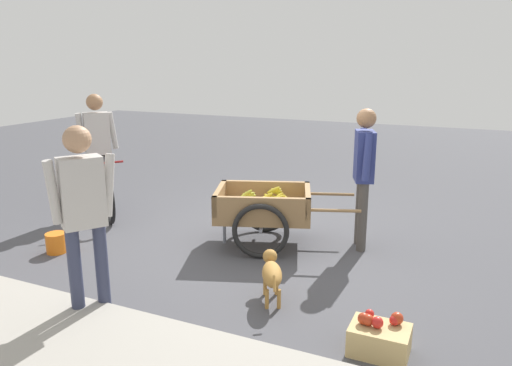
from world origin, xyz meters
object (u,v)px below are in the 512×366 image
(fruit_cart, at_px, (264,210))
(dog, at_px, (272,272))
(plastic_bucket, at_px, (56,243))
(bystander_person, at_px, (83,206))
(vendor_person, at_px, (364,166))
(apple_crate, at_px, (379,338))
(bicycle, at_px, (103,190))
(cyclist_person, at_px, (98,142))

(fruit_cart, height_order, dog, fruit_cart)
(plastic_bucket, bearing_deg, bystander_person, 145.62)
(vendor_person, bearing_deg, dog, 74.58)
(bystander_person, bearing_deg, apple_crate, -168.86)
(bicycle, distance_m, plastic_bucket, 1.50)
(bystander_person, bearing_deg, plastic_bucket, -34.38)
(fruit_cart, xyz_separation_m, plastic_bucket, (2.08, 1.22, -0.32))
(bicycle, relative_size, bystander_person, 0.79)
(bicycle, distance_m, dog, 3.51)
(cyclist_person, bearing_deg, bystander_person, 129.64)
(bicycle, relative_size, apple_crate, 2.98)
(dog, bearing_deg, cyclist_person, -24.62)
(fruit_cart, xyz_separation_m, vendor_person, (-1.07, -0.38, 0.55))
(vendor_person, distance_m, bicycle, 3.72)
(cyclist_person, height_order, plastic_bucket, cyclist_person)
(apple_crate, bearing_deg, vendor_person, -73.60)
(vendor_person, distance_m, cyclist_person, 3.78)
(plastic_bucket, xyz_separation_m, apple_crate, (-3.77, 0.49, 0.01))
(cyclist_person, bearing_deg, bicycle, 139.99)
(dog, bearing_deg, bystander_person, 35.52)
(dog, bearing_deg, bicycle, -23.96)
(fruit_cart, bearing_deg, vendor_person, -160.32)
(vendor_person, relative_size, bystander_person, 0.98)
(dog, height_order, apple_crate, dog)
(cyclist_person, xyz_separation_m, bystander_person, (-2.03, 2.45, -0.03))
(bicycle, bearing_deg, plastic_bucket, 110.14)
(vendor_person, relative_size, dog, 2.66)
(plastic_bucket, bearing_deg, dog, 179.29)
(apple_crate, bearing_deg, bystander_person, 11.14)
(dog, bearing_deg, vendor_person, -105.42)
(dog, height_order, plastic_bucket, dog)
(bystander_person, bearing_deg, fruit_cart, -107.26)
(cyclist_person, height_order, apple_crate, cyclist_person)
(vendor_person, xyz_separation_m, dog, (0.45, 1.64, -0.71))
(bystander_person, bearing_deg, vendor_person, -124.28)
(cyclist_person, height_order, dog, cyclist_person)
(bicycle, xyz_separation_m, plastic_bucket, (-0.51, 1.39, -0.24))
(fruit_cart, bearing_deg, cyclist_person, -5.62)
(apple_crate, bearing_deg, cyclist_person, -24.28)
(bicycle, relative_size, plastic_bucket, 5.68)
(vendor_person, relative_size, cyclist_person, 0.96)
(dog, bearing_deg, fruit_cart, -63.81)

